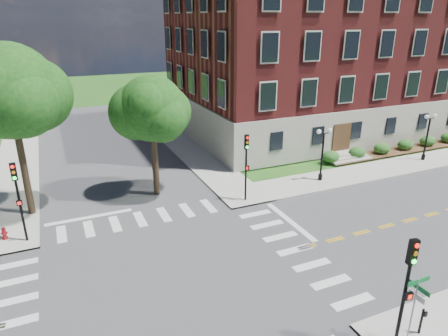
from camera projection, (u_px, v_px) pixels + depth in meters
name	position (u px, v px, depth m)	size (l,w,h in m)	color
ground	(172.00, 282.00, 19.82)	(160.00, 160.00, 0.00)	#225919
road_ew	(172.00, 282.00, 19.82)	(90.00, 12.00, 0.01)	#3D3D3F
road_ns	(172.00, 282.00, 19.82)	(12.00, 90.00, 0.01)	#3D3D3F
sidewalk_ne	(278.00, 152.00, 38.77)	(34.00, 34.00, 0.12)	#9E9B93
crosswalk_east	(295.00, 250.00, 22.54)	(2.20, 10.20, 0.02)	silver
stop_bar_east	(290.00, 221.00, 25.71)	(0.40, 5.50, 0.00)	silver
main_building	(318.00, 55.00, 44.76)	(30.60, 22.40, 16.50)	gray
shrub_row	(404.00, 151.00, 39.26)	(18.00, 2.00, 1.30)	#26521B
tree_c	(10.00, 92.00, 23.75)	(5.77, 5.77, 10.97)	#312618
tree_d	(152.00, 109.00, 27.37)	(4.60, 4.60, 8.66)	#312618
traffic_signal_se	(408.00, 281.00, 14.76)	(0.35, 0.40, 4.80)	black
traffic_signal_ne	(246.00, 159.00, 27.42)	(0.38, 0.46, 4.80)	black
traffic_signal_nw	(18.00, 192.00, 22.22)	(0.35, 0.39, 4.80)	black
twin_lamp_west	(322.00, 151.00, 31.15)	(1.36, 0.36, 4.23)	black
twin_lamp_east	(427.00, 134.00, 35.71)	(1.36, 0.36, 4.23)	black
street_sign_pole	(415.00, 299.00, 15.12)	(1.10, 1.10, 3.10)	gray
push_button_post	(422.00, 320.00, 16.21)	(0.14, 0.21, 1.20)	black
fire_hydrant	(4.00, 234.00, 23.35)	(0.35, 0.35, 0.75)	maroon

